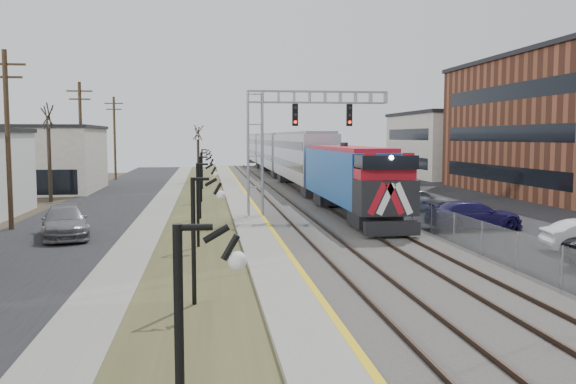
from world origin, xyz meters
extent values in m
cube|color=black|center=(-11.50, 35.00, 0.02)|extent=(7.00, 120.00, 0.04)
cube|color=gray|center=(-7.00, 35.00, 0.04)|extent=(2.00, 120.00, 0.08)
cube|color=#444625|center=(-4.00, 35.00, 0.03)|extent=(4.00, 120.00, 0.06)
cube|color=gray|center=(-1.00, 35.00, 0.12)|extent=(2.00, 120.00, 0.24)
cube|color=#595651|center=(4.00, 35.00, 0.10)|extent=(8.00, 120.00, 0.20)
cube|color=black|center=(16.00, 35.00, 0.02)|extent=(16.00, 120.00, 0.04)
cube|color=gold|center=(-0.12, 35.00, 0.24)|extent=(0.24, 120.00, 0.01)
cube|color=#2D2119|center=(1.25, 35.00, 0.28)|extent=(0.08, 120.00, 0.15)
cube|color=#2D2119|center=(2.75, 35.00, 0.28)|extent=(0.08, 120.00, 0.15)
cube|color=#2D2119|center=(4.75, 35.00, 0.28)|extent=(0.08, 120.00, 0.15)
cube|color=#2D2119|center=(6.25, 35.00, 0.28)|extent=(0.08, 120.00, 0.15)
cube|color=#134C9E|center=(5.50, 26.95, 2.47)|extent=(3.00, 17.00, 4.25)
cube|color=black|center=(5.50, 18.25, 0.70)|extent=(2.80, 0.50, 0.70)
cube|color=#A6A9B1|center=(5.50, 47.25, 3.01)|extent=(3.00, 22.00, 5.33)
cube|color=#A6A9B1|center=(5.50, 70.05, 3.01)|extent=(3.00, 22.00, 5.33)
cube|color=#A6A9B1|center=(5.50, 92.85, 3.01)|extent=(3.00, 22.00, 5.33)
cube|color=gray|center=(-0.50, 28.00, 4.00)|extent=(1.00, 1.00, 8.00)
cube|color=gray|center=(3.50, 28.00, 7.75)|extent=(9.00, 0.80, 0.80)
cube|color=black|center=(2.00, 27.55, 6.60)|extent=(0.35, 0.25, 1.40)
cube|color=black|center=(5.50, 27.55, 6.60)|extent=(0.35, 0.25, 1.40)
cylinder|color=black|center=(-4.00, -2.00, 2.00)|extent=(0.14, 0.14, 4.00)
cylinder|color=black|center=(-4.00, 8.00, 2.00)|extent=(0.14, 0.14, 4.00)
cylinder|color=black|center=(-4.00, 18.00, 2.00)|extent=(0.14, 0.14, 4.00)
cylinder|color=black|center=(-4.00, 28.00, 2.00)|extent=(0.14, 0.14, 4.00)
cylinder|color=black|center=(-4.00, 38.00, 2.00)|extent=(0.14, 0.14, 4.00)
cylinder|color=black|center=(-4.00, 50.00, 2.00)|extent=(0.14, 0.14, 4.00)
cylinder|color=#4C3823|center=(-14.50, 25.00, 5.00)|extent=(0.28, 0.28, 10.00)
cylinder|color=#4C3823|center=(-14.50, 45.00, 5.00)|extent=(0.28, 0.28, 10.00)
cylinder|color=#4C3823|center=(-14.50, 65.00, 5.00)|extent=(0.28, 0.28, 10.00)
cube|color=gray|center=(8.20, 35.00, 0.80)|extent=(0.04, 120.00, 1.60)
cube|color=beige|center=(-21.00, 50.00, 3.00)|extent=(14.00, 12.00, 6.00)
cube|color=beige|center=(30.00, 65.00, 4.00)|extent=(16.00, 18.00, 8.00)
cylinder|color=#382D23|center=(-16.00, 40.00, 2.97)|extent=(0.30, 0.30, 5.95)
cylinder|color=#382D23|center=(-4.50, 60.00, 2.45)|extent=(0.30, 0.30, 4.90)
imported|color=#1C164E|center=(11.30, 21.63, 0.79)|extent=(5.45, 2.22, 1.58)
imported|color=gray|center=(11.16, 30.07, 0.80)|extent=(4.74, 1.97, 1.60)
imported|color=#0B3A1A|center=(12.48, 40.43, 0.69)|extent=(4.43, 3.03, 1.38)
imported|color=slate|center=(-10.88, 21.77, 0.80)|extent=(3.49, 5.89, 1.60)
imported|color=maroon|center=(11.02, 44.31, 0.78)|extent=(5.71, 3.41, 1.55)
camera|label=1|loc=(-3.58, -10.68, 5.24)|focal=38.00mm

